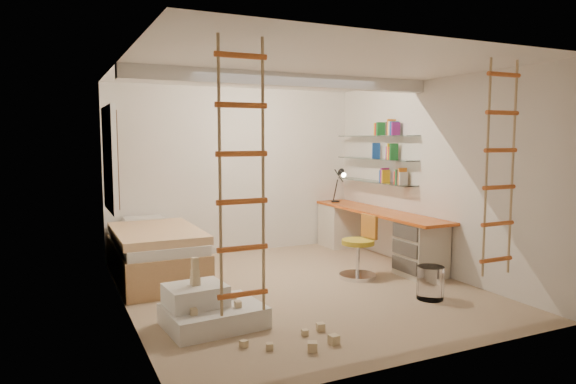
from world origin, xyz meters
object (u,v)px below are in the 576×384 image
bed (155,253)px  play_platform (208,310)px  swivel_chair (359,255)px  desk (376,233)px

bed → play_platform: bed is taller
swivel_chair → play_platform: bearing=-159.7°
bed → play_platform: (0.14, -1.97, -0.17)m
desk → bed: 3.22m
desk → play_platform: size_ratio=2.89×
desk → swivel_chair: size_ratio=3.42×
play_platform → swivel_chair: bearing=20.3°
bed → desk: bearing=-6.5°
swivel_chair → play_platform: 2.43m
bed → play_platform: bearing=-86.0°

